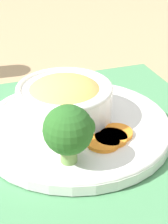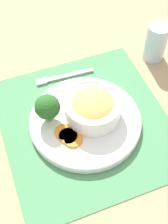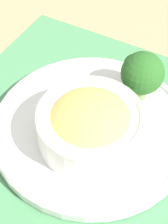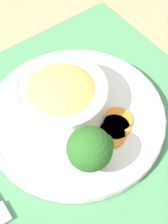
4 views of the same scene
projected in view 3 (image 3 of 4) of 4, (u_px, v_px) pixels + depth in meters
The scene contains 8 objects.
ground_plane at pixel (91, 132), 0.60m from camera, with size 4.00×4.00×0.00m, color tan.
placemat at pixel (91, 131), 0.60m from camera, with size 0.50×0.48×0.00m.
plate at pixel (91, 126), 0.59m from camera, with size 0.31×0.31×0.02m.
bowl at pixel (90, 124), 0.54m from camera, with size 0.16×0.16×0.07m.
broccoli_floret at pixel (142, 73), 0.58m from camera, with size 0.07×0.07×0.09m.
carrot_slice_near at pixel (100, 90), 0.62m from camera, with size 0.05×0.05×0.01m.
carrot_slice_middle at pixel (90, 90), 0.63m from camera, with size 0.05×0.05×0.01m.
carrot_slice_far at pixel (80, 91), 0.62m from camera, with size 0.05×0.05×0.01m.
Camera 3 is at (0.15, -0.33, 0.47)m, focal length 60.00 mm.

